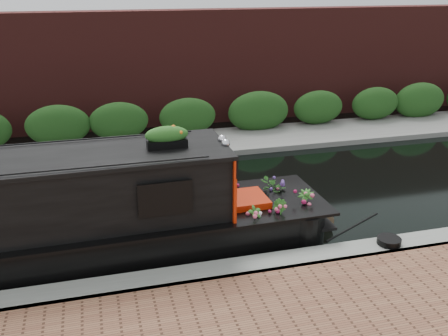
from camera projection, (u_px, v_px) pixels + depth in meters
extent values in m
plane|color=black|center=(144.00, 209.00, 11.63)|extent=(80.00, 80.00, 0.00)
cube|color=gray|center=(166.00, 289.00, 8.65)|extent=(40.00, 0.60, 0.50)
cube|color=slate|center=(129.00, 152.00, 15.41)|extent=(40.00, 2.40, 0.34)
cube|color=#1C4416|center=(127.00, 143.00, 16.23)|extent=(40.00, 1.10, 2.80)
cube|color=#4A1B19|center=(122.00, 126.00, 18.12)|extent=(40.00, 1.00, 8.00)
cube|color=red|center=(223.00, 178.00, 9.81)|extent=(0.09, 1.68, 1.30)
cube|color=black|center=(165.00, 199.00, 8.71)|extent=(0.86, 0.04, 0.53)
cube|color=red|center=(247.00, 207.00, 10.18)|extent=(0.78, 0.88, 0.48)
sphere|color=silver|center=(226.00, 143.00, 9.42)|extent=(0.17, 0.17, 0.17)
sphere|color=silver|center=(222.00, 139.00, 9.66)|extent=(0.17, 0.17, 0.17)
cube|color=black|center=(167.00, 143.00, 9.26)|extent=(0.75, 0.28, 0.15)
ellipsoid|color=orange|center=(167.00, 134.00, 9.19)|extent=(0.82, 0.29, 0.23)
imported|color=#2E6C24|center=(255.00, 220.00, 9.55)|extent=(0.35, 0.29, 0.56)
imported|color=#2E6C24|center=(279.00, 215.00, 9.69)|extent=(0.33, 0.38, 0.61)
imported|color=#2E6C24|center=(274.00, 191.00, 10.75)|extent=(0.72, 0.72, 0.61)
imported|color=#2E6C24|center=(305.00, 204.00, 10.17)|extent=(0.46, 0.46, 0.60)
imported|color=#2E6C24|center=(231.00, 191.00, 10.76)|extent=(0.37, 0.39, 0.61)
cylinder|color=brown|center=(323.00, 219.00, 10.78)|extent=(0.35, 0.33, 0.35)
cylinder|color=black|center=(389.00, 241.00, 9.60)|extent=(0.46, 0.46, 0.12)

